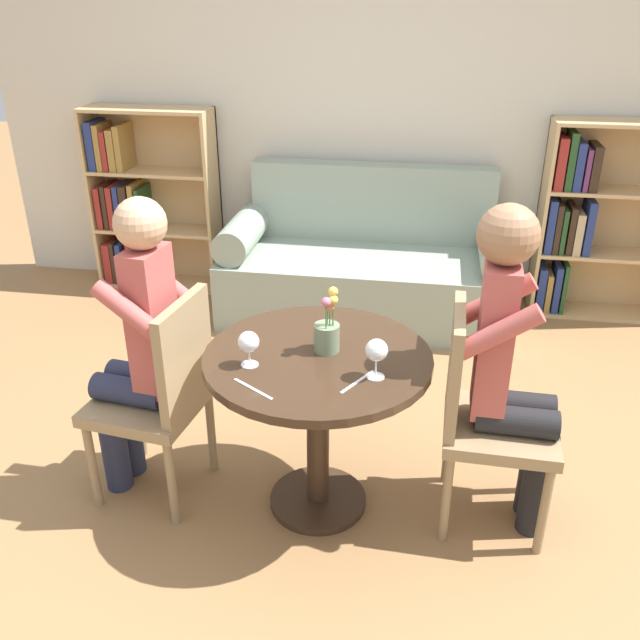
% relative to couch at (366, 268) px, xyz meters
% --- Properties ---
extents(ground_plane, '(16.00, 16.00, 0.00)m').
position_rel_couch_xyz_m(ground_plane, '(0.00, -1.88, -0.31)').
color(ground_plane, olive).
extents(back_wall, '(5.20, 0.05, 2.70)m').
position_rel_couch_xyz_m(back_wall, '(0.00, 0.42, 1.04)').
color(back_wall, beige).
rests_on(back_wall, ground_plane).
extents(round_table, '(0.86, 0.86, 0.71)m').
position_rel_couch_xyz_m(round_table, '(0.00, -1.88, 0.24)').
color(round_table, '#382619').
rests_on(round_table, ground_plane).
extents(couch, '(1.80, 0.80, 0.92)m').
position_rel_couch_xyz_m(couch, '(0.00, 0.00, 0.00)').
color(couch, gray).
rests_on(couch, ground_plane).
extents(bookshelf_left, '(0.86, 0.28, 1.24)m').
position_rel_couch_xyz_m(bookshelf_left, '(-1.61, 0.26, 0.28)').
color(bookshelf_left, tan).
rests_on(bookshelf_left, ground_plane).
extents(bookshelf_right, '(0.86, 0.28, 1.24)m').
position_rel_couch_xyz_m(bookshelf_right, '(1.38, 0.27, 0.31)').
color(bookshelf_right, tan).
rests_on(bookshelf_right, ground_plane).
extents(chair_left, '(0.47, 0.47, 0.90)m').
position_rel_couch_xyz_m(chair_left, '(-0.63, -1.90, 0.18)').
color(chair_left, '#937A56').
rests_on(chair_left, ground_plane).
extents(chair_right, '(0.43, 0.43, 0.90)m').
position_rel_couch_xyz_m(chair_right, '(0.62, -1.83, 0.18)').
color(chair_right, '#937A56').
rests_on(chair_right, ground_plane).
extents(person_left, '(0.45, 0.38, 1.28)m').
position_rel_couch_xyz_m(person_left, '(-0.71, -1.88, 0.36)').
color(person_left, '#282D47').
rests_on(person_left, ground_plane).
extents(person_right, '(0.42, 0.35, 1.30)m').
position_rel_couch_xyz_m(person_right, '(0.71, -1.83, 0.39)').
color(person_right, black).
rests_on(person_right, ground_plane).
extents(wine_glass_left, '(0.08, 0.08, 0.13)m').
position_rel_couch_xyz_m(wine_glass_left, '(-0.23, -2.00, 0.49)').
color(wine_glass_left, white).
rests_on(wine_glass_left, round_table).
extents(wine_glass_right, '(0.08, 0.08, 0.15)m').
position_rel_couch_xyz_m(wine_glass_right, '(0.23, -2.01, 0.50)').
color(wine_glass_right, white).
rests_on(wine_glass_right, round_table).
extents(flower_vase, '(0.10, 0.10, 0.26)m').
position_rel_couch_xyz_m(flower_vase, '(0.03, -1.84, 0.48)').
color(flower_vase, gray).
rests_on(flower_vase, round_table).
extents(knife_left_setting, '(0.10, 0.17, 0.00)m').
position_rel_couch_xyz_m(knife_left_setting, '(0.17, -2.05, 0.40)').
color(knife_left_setting, silver).
rests_on(knife_left_setting, round_table).
extents(fork_left_setting, '(0.16, 0.11, 0.00)m').
position_rel_couch_xyz_m(fork_left_setting, '(-0.18, -2.15, 0.40)').
color(fork_left_setting, silver).
rests_on(fork_left_setting, round_table).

